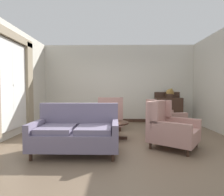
{
  "coord_description": "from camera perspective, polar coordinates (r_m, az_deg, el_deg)",
  "views": [
    {
      "loc": [
        -0.12,
        -4.25,
        1.24
      ],
      "look_at": [
        -0.22,
        0.89,
        1.01
      ],
      "focal_mm": 29.35,
      "sensor_mm": 36.0,
      "label": 1
    }
  ],
  "objects": [
    {
      "name": "ground",
      "position": [
        4.43,
        2.71,
        -13.71
      ],
      "size": [
        8.05,
        8.05,
        0.0
      ],
      "primitive_type": "plane",
      "color": "brown"
    },
    {
      "name": "wall_back",
      "position": [
        7.08,
        2.09,
        4.44
      ],
      "size": [
        5.91,
        0.08,
        2.95
      ],
      "primitive_type": "cube",
      "color": "beige",
      "rests_on": "ground"
    },
    {
      "name": "wall_left",
      "position": [
        5.8,
        -27.34,
        4.58
      ],
      "size": [
        0.08,
        3.95,
        2.95
      ],
      "primitive_type": "cube",
      "color": "beige",
      "rests_on": "ground"
    },
    {
      "name": "wall_right",
      "position": [
        5.92,
        31.62,
        4.44
      ],
      "size": [
        0.08,
        3.95,
        2.95
      ],
      "primitive_type": "cube",
      "color": "beige",
      "rests_on": "ground"
    },
    {
      "name": "baseboard_back",
      "position": [
        7.12,
        2.08,
        -7.0
      ],
      "size": [
        5.75,
        0.03,
        0.12
      ],
      "primitive_type": "cube",
      "color": "#382319",
      "rests_on": "ground"
    },
    {
      "name": "window_with_curtains",
      "position": [
        5.42,
        -28.36,
        5.18
      ],
      "size": [
        0.12,
        1.95,
        2.57
      ],
      "color": "silver"
    },
    {
      "name": "coffee_table",
      "position": [
        4.63,
        0.3,
        -8.57
      ],
      "size": [
        0.78,
        0.78,
        0.44
      ],
      "color": "#382319",
      "rests_on": "ground"
    },
    {
      "name": "porcelain_vase",
      "position": [
        4.63,
        0.22,
        -5.38
      ],
      "size": [
        0.14,
        0.14,
        0.36
      ],
      "color": "beige",
      "rests_on": "coffee_table"
    },
    {
      "name": "settee",
      "position": [
        3.72,
        -11.04,
        -10.54
      ],
      "size": [
        1.64,
        0.87,
        0.96
      ],
      "rotation": [
        0.0,
        0.0,
        0.0
      ],
      "color": "slate",
      "rests_on": "ground"
    },
    {
      "name": "armchair_foreground_right",
      "position": [
        5.76,
        -0.65,
        -5.54
      ],
      "size": [
        0.8,
        0.95,
        1.02
      ],
      "rotation": [
        0.0,
        0.0,
        3.22
      ],
      "color": "tan",
      "rests_on": "ground"
    },
    {
      "name": "armchair_near_sideboard",
      "position": [
        5.2,
        15.62,
        -6.62
      ],
      "size": [
        0.98,
        0.96,
        0.97
      ],
      "rotation": [
        0.0,
        0.0,
        1.8
      ],
      "color": "tan",
      "rests_on": "ground"
    },
    {
      "name": "armchair_beside_settee",
      "position": [
        4.19,
        17.55,
        -8.95
      ],
      "size": [
        1.24,
        1.23,
        1.0
      ],
      "rotation": [
        0.0,
        0.0,
        7.23
      ],
      "color": "tan",
      "rests_on": "ground"
    },
    {
      "name": "side_table",
      "position": [
        5.06,
        13.75,
        -6.48
      ],
      "size": [
        0.54,
        0.54,
        0.75
      ],
      "color": "#382319",
      "rests_on": "ground"
    },
    {
      "name": "sideboard",
      "position": [
        7.09,
        17.12,
        -3.27
      ],
      "size": [
        0.95,
        0.44,
        1.16
      ],
      "color": "#382319",
      "rests_on": "ground"
    },
    {
      "name": "gramophone",
      "position": [
        6.99,
        17.73,
        1.85
      ],
      "size": [
        0.33,
        0.39,
        0.47
      ],
      "color": "#382319",
      "rests_on": "sideboard"
    }
  ]
}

